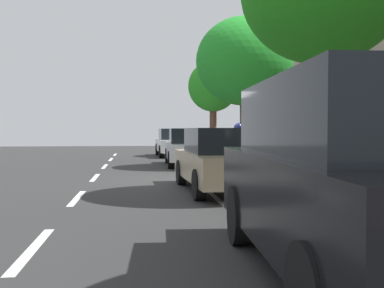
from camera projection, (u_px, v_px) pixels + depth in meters
The scene contains 13 objects.
ground at pixel (186, 180), 13.45m from camera, with size 54.46×54.46×0.00m, color #2D2D2D.
sidewalk at pixel (316, 176), 13.93m from camera, with size 4.36×34.04×0.13m, color #AB909B.
curb_edge at pixel (244, 177), 13.66m from camera, with size 0.16×34.04×0.13m, color gray.
lane_stripe_centre at pixel (88, 186), 11.92m from camera, with size 0.14×31.60×0.01m.
lane_stripe_bike_edge at pixel (195, 179), 13.49m from camera, with size 0.12×34.04×0.01m, color white.
parked_suv_black_nearest at pixel (353, 177), 4.48m from camera, with size 2.16×4.79×1.99m.
parked_sedan_tan_second at pixel (222, 160), 11.00m from camera, with size 1.98×4.47×1.52m.
parked_sedan_silver_mid at pixel (189, 147), 18.59m from camera, with size 1.92×4.44×1.52m.
parked_sedan_white_far at pixel (174, 143), 24.96m from camera, with size 1.92×4.44×1.52m.
bicycle_at_curb at pixel (228, 166), 13.59m from camera, with size 1.78×0.46×0.80m.
cyclist_with_backpack at pixel (239, 146), 13.16m from camera, with size 0.44×0.62×1.67m.
street_tree_far_end at pixel (244, 62), 17.81m from camera, with size 3.79×3.79×5.75m.
street_tree_corner at pixel (213, 87), 25.16m from camera, with size 2.76×2.76×5.15m.
Camera 1 is at (-1.41, -13.34, 1.49)m, focal length 42.66 mm.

